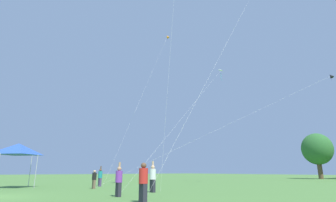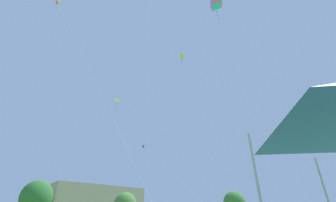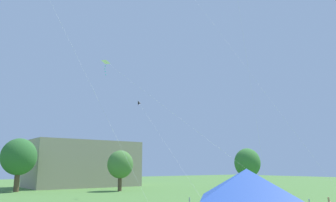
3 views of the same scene
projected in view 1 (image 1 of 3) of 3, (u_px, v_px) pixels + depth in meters
tree_near_right at (317, 149)px, 50.10m from camera, size 5.64×5.08×8.51m
festival_tent at (18, 149)px, 23.86m from camera, size 3.21×3.21×3.89m
person_black_shirt at (94, 179)px, 22.28m from camera, size 0.36×0.36×1.52m
person_teal_shirt at (100, 176)px, 25.65m from camera, size 0.39×0.39×1.92m
person_white_shirt at (153, 177)px, 18.58m from camera, size 0.44×0.44×2.13m
person_red_shirt at (143, 181)px, 12.52m from camera, size 0.44×0.44×1.85m
person_purple_shirt at (119, 180)px, 15.40m from camera, size 0.40×0.40×1.96m
kite_orange_diamond_0 at (167, 37)px, 43.87m from camera, size 6.94×12.96×23.68m
kite_black_diamond_1 at (329, 77)px, 32.68m from camera, size 10.31×26.25×13.32m
kite_white_delta_2 at (220, 72)px, 35.19m from camera, size 7.84×18.45×14.95m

